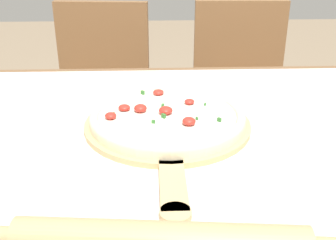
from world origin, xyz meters
name	(u,v)px	position (x,y,z in m)	size (l,w,h in m)	color
dining_table	(183,182)	(0.00, 0.00, 0.66)	(1.34, 0.99, 0.76)	brown
towel_cloth	(184,139)	(0.00, 0.00, 0.77)	(1.26, 0.91, 0.00)	silver
pizza_peel	(168,128)	(-0.03, 0.04, 0.77)	(0.36, 0.52, 0.01)	tan
pizza	(167,116)	(-0.03, 0.06, 0.79)	(0.34, 0.34, 0.04)	beige
chair_left	(102,97)	(-0.28, 0.86, 0.52)	(0.44, 0.44, 0.90)	brown
chair_right	(239,95)	(0.30, 0.86, 0.52)	(0.42, 0.42, 0.90)	brown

